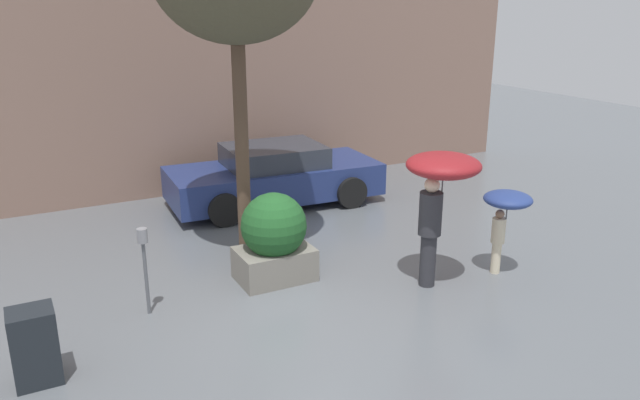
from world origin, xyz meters
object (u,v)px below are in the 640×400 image
(planter_box, at_px, (274,238))
(parking_meter, at_px, (144,253))
(person_adult, at_px, (440,181))
(newspaper_box, at_px, (35,346))
(person_child, at_px, (506,207))
(parked_car_near, at_px, (274,176))

(planter_box, bearing_deg, parking_meter, -173.82)
(planter_box, relative_size, person_adult, 0.68)
(parking_meter, distance_m, newspaper_box, 1.89)
(person_child, distance_m, parking_meter, 5.44)
(planter_box, relative_size, parking_meter, 1.11)
(parked_car_near, bearing_deg, planter_box, 159.55)
(person_adult, distance_m, parked_car_near, 4.97)
(parking_meter, bearing_deg, parked_car_near, 46.43)
(planter_box, xyz_separation_m, person_child, (3.28, -1.47, 0.42))
(planter_box, bearing_deg, newspaper_box, -160.04)
(planter_box, height_order, person_child, planter_box)
(person_adult, xyz_separation_m, newspaper_box, (-5.60, 0.04, -1.21))
(planter_box, bearing_deg, person_child, -24.19)
(newspaper_box, bearing_deg, person_child, -1.69)
(planter_box, xyz_separation_m, person_adult, (2.09, -1.32, 0.96))
(person_adult, distance_m, parking_meter, 4.31)
(planter_box, xyz_separation_m, newspaper_box, (-3.51, -1.27, -0.24))
(person_adult, distance_m, person_child, 1.32)
(person_adult, xyz_separation_m, person_child, (1.19, -0.16, -0.54))
(parked_car_near, xyz_separation_m, newspaper_box, (-5.04, -4.78, -0.16))
(planter_box, distance_m, parked_car_near, 3.83)
(person_child, height_order, parking_meter, person_child)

